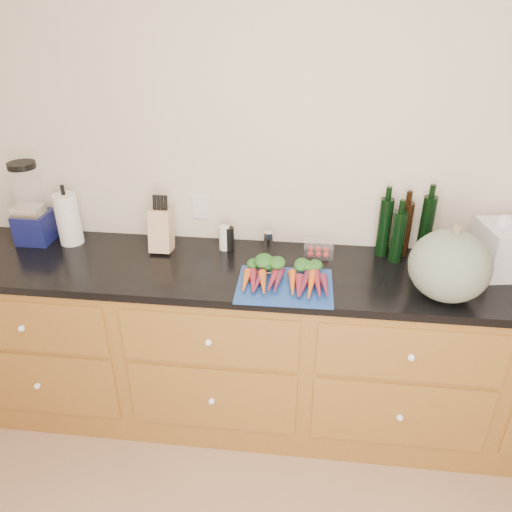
# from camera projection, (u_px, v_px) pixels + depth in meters

# --- Properties ---
(wall_back) EXTENTS (4.10, 0.05, 2.60)m
(wall_back) POSITION_uv_depth(u_px,v_px,m) (317.00, 177.00, 2.51)
(wall_back) COLOR beige
(wall_back) RESTS_ON ground
(cabinets) EXTENTS (3.60, 0.64, 0.90)m
(cabinets) POSITION_uv_depth(u_px,v_px,m) (307.00, 352.00, 2.62)
(cabinets) COLOR brown
(cabinets) RESTS_ON ground
(countertop) EXTENTS (3.64, 0.62, 0.04)m
(countertop) POSITION_uv_depth(u_px,v_px,m) (311.00, 275.00, 2.40)
(countertop) COLOR black
(countertop) RESTS_ON cabinets
(cutting_board) EXTENTS (0.44, 0.33, 0.01)m
(cutting_board) POSITION_uv_depth(u_px,v_px,m) (285.00, 286.00, 2.26)
(cutting_board) COLOR navy
(cutting_board) RESTS_ON countertop
(carrots) EXTENTS (0.40, 0.29, 0.06)m
(carrots) POSITION_uv_depth(u_px,v_px,m) (285.00, 276.00, 2.28)
(carrots) COLOR #D95C19
(carrots) RESTS_ON cutting_board
(squash) EXTENTS (0.34, 0.34, 0.31)m
(squash) POSITION_uv_depth(u_px,v_px,m) (450.00, 266.00, 2.13)
(squash) COLOR #566353
(squash) RESTS_ON countertop
(blender_appliance) EXTENTS (0.17, 0.17, 0.43)m
(blender_appliance) POSITION_uv_depth(u_px,v_px,m) (31.00, 208.00, 2.59)
(blender_appliance) COLOR #10154D
(blender_appliance) RESTS_ON countertop
(paper_towel) EXTENTS (0.12, 0.12, 0.27)m
(paper_towel) POSITION_uv_depth(u_px,v_px,m) (68.00, 219.00, 2.60)
(paper_towel) COLOR white
(paper_towel) RESTS_ON countertop
(knife_block) EXTENTS (0.11, 0.11, 0.22)m
(knife_block) POSITION_uv_depth(u_px,v_px,m) (161.00, 230.00, 2.55)
(knife_block) COLOR tan
(knife_block) RESTS_ON countertop
(grinder_salt) EXTENTS (0.06, 0.06, 0.13)m
(grinder_salt) POSITION_uv_depth(u_px,v_px,m) (224.00, 238.00, 2.57)
(grinder_salt) COLOR silver
(grinder_salt) RESTS_ON countertop
(grinder_pepper) EXTENTS (0.05, 0.05, 0.12)m
(grinder_pepper) POSITION_uv_depth(u_px,v_px,m) (229.00, 239.00, 2.57)
(grinder_pepper) COLOR black
(grinder_pepper) RESTS_ON countertop
(canister_chrome) EXTENTS (0.05, 0.05, 0.11)m
(canister_chrome) POSITION_uv_depth(u_px,v_px,m) (268.00, 242.00, 2.55)
(canister_chrome) COLOR silver
(canister_chrome) RESTS_ON countertop
(tomato_box) EXTENTS (0.15, 0.12, 0.07)m
(tomato_box) POSITION_uv_depth(u_px,v_px,m) (318.00, 249.00, 2.52)
(tomato_box) COLOR white
(tomato_box) RESTS_ON countertop
(bottles) EXTENTS (0.27, 0.14, 0.32)m
(bottles) POSITION_uv_depth(u_px,v_px,m) (404.00, 230.00, 2.46)
(bottles) COLOR black
(bottles) RESTS_ON countertop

